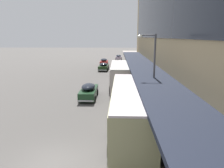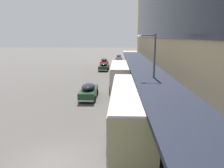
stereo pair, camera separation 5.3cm
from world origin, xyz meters
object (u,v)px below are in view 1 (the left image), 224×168
Objects in this scene: sedan_oncoming_rear at (118,64)px; sedan_oncoming_front at (104,67)px; street_lamp at (152,69)px; transit_bus_kerbside_rear at (130,107)px; pedestrian_at_kerb at (170,117)px; sedan_lead_near at (119,70)px; transit_bus_kerbside_front at (121,75)px; sedan_far_back at (104,62)px; sedan_second_mid at (89,91)px; fire_hydrant at (147,97)px; sedan_trailing_near at (119,57)px.

sedan_oncoming_front is at bearing -122.86° from sedan_oncoming_rear.
street_lamp reaches higher than sedan_oncoming_rear.
transit_bus_kerbside_rear reaches higher than pedestrian_at_kerb.
sedan_lead_near reaches higher than sedan_oncoming_rear.
sedan_oncoming_front is at bearing 101.50° from transit_bus_kerbside_front.
pedestrian_at_kerb reaches higher than sedan_oncoming_front.
transit_bus_kerbside_rear is 1.63× the size of street_lamp.
sedan_oncoming_rear is 0.75× the size of street_lamp.
sedan_far_back is 0.94× the size of sedan_second_mid.
transit_bus_kerbside_front is 11.36m from sedan_lead_near.
sedan_oncoming_front is 0.68× the size of street_lamp.
transit_bus_kerbside_rear is 36.32m from sedan_far_back.
transit_bus_kerbside_front reaches higher than pedestrian_at_kerb.
street_lamp is at bearing -84.83° from sedan_oncoming_rear.
transit_bus_kerbside_rear reaches higher than sedan_lead_near.
street_lamp is (2.34, -10.08, 2.22)m from transit_bus_kerbside_front.
sedan_second_mid is at bearing 170.31° from fire_hydrant.
transit_bus_kerbside_rear reaches higher than sedan_far_back.
sedan_trailing_near is 0.89× the size of sedan_oncoming_rear.
transit_bus_kerbside_rear is 2.24× the size of sedan_lead_near.
sedan_oncoming_rear reaches higher than sedan_trailing_near.
street_lamp is at bearing -43.00° from sedan_second_mid.
fire_hydrant is at bearing -9.69° from sedan_second_mid.
sedan_lead_near is 0.73× the size of street_lamp.
sedan_oncoming_rear is at bearing 96.84° from fire_hydrant.
transit_bus_kerbside_rear is 9.43m from sedan_second_mid.
sedan_trailing_near is at bearing 93.76° from fire_hydrant.
fire_hydrant is (3.02, -25.19, -0.25)m from sedan_oncoming_rear.
sedan_lead_near is at bearing 99.44° from fire_hydrant.
sedan_oncoming_front is at bearing -87.28° from sedan_far_back.
sedan_trailing_near is 15.26m from sedan_oncoming_rear.
sedan_second_mid is at bearing -90.13° from sedan_far_back.
sedan_lead_near reaches higher than fire_hydrant.
sedan_lead_near is 8.23m from sedan_oncoming_rear.
street_lamp is (-0.88, 3.18, 2.86)m from pedestrian_at_kerb.
sedan_oncoming_front is at bearing 97.08° from transit_bus_kerbside_rear.
sedan_oncoming_front reaches higher than sedan_oncoming_rear.
sedan_far_back is (-3.89, 36.09, -1.05)m from transit_bus_kerbside_rear.
transit_bus_kerbside_front is 1.91× the size of sedan_oncoming_rear.
sedan_trailing_near is 0.92× the size of sedan_lead_near.
sedan_lead_near is (-0.56, 24.41, -1.07)m from transit_bus_kerbside_rear.
sedan_lead_near is at bearing -90.40° from sedan_trailing_near.
fire_hydrant is at bearing 85.63° from street_lamp.
sedan_far_back is at bearing 96.15° from transit_bus_kerbside_rear.
sedan_second_mid is (-0.06, -27.59, 0.02)m from sedan_far_back.
sedan_trailing_near is 39.55m from sedan_second_mid.
sedan_second_mid is 1.00× the size of sedan_lead_near.
transit_bus_kerbside_front reaches higher than sedan_oncoming_rear.
transit_bus_kerbside_rear reaches higher than sedan_oncoming_rear.
sedan_far_back is 36.87m from pedestrian_at_kerb.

